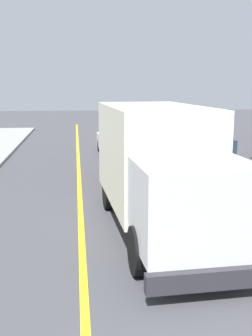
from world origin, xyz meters
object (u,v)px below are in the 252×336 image
at_px(box_truck, 159,163).
at_px(parked_van_across, 208,159).
at_px(parked_car_near, 135,158).
at_px(parked_car_mid, 116,140).

relative_size(box_truck, parked_van_across, 1.65).
bearing_deg(box_truck, parked_van_across, 60.62).
relative_size(parked_car_near, parked_van_across, 1.01).
bearing_deg(parked_car_near, parked_van_across, -11.20).
height_order(parked_car_mid, parked_van_across, same).
distance_m(box_truck, parked_van_across, 6.54).
bearing_deg(parked_van_across, box_truck, -119.38).
xyz_separation_m(parked_car_near, parked_van_across, (2.89, -0.57, 0.00)).
distance_m(parked_car_near, parked_car_mid, 5.60).
distance_m(parked_car_mid, parked_van_across, 6.91).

